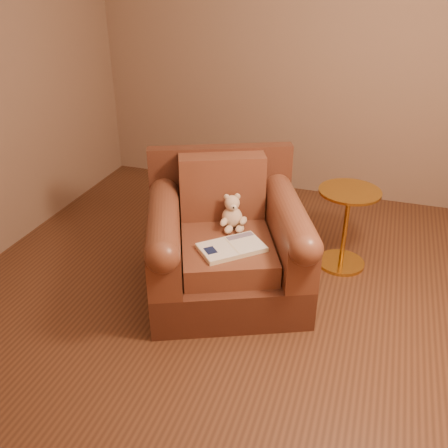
% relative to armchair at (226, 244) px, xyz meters
% --- Properties ---
extents(floor, '(4.00, 4.00, 0.00)m').
position_rel_armchair_xyz_m(floor, '(0.14, -0.13, -0.36)').
color(floor, '#58321E').
rests_on(floor, ground).
extents(room, '(4.02, 4.02, 2.71)m').
position_rel_armchair_xyz_m(room, '(0.14, -0.13, 1.36)').
color(room, '#8A6A55').
rests_on(room, ground).
extents(armchair, '(1.34, 1.31, 0.93)m').
position_rel_armchair_xyz_m(armchair, '(0.00, 0.00, 0.00)').
color(armchair, '#4E271A').
rests_on(armchair, floor).
extents(teddy_bear, '(0.18, 0.21, 0.25)m').
position_rel_armchair_xyz_m(teddy_bear, '(0.02, 0.10, 0.18)').
color(teddy_bear, beige).
rests_on(teddy_bear, armchair).
extents(guidebook, '(0.46, 0.46, 0.03)m').
position_rel_armchair_xyz_m(guidebook, '(0.10, -0.19, 0.10)').
color(guidebook, beige).
rests_on(guidebook, armchair).
extents(side_table, '(0.45, 0.45, 0.63)m').
position_rel_armchair_xyz_m(side_table, '(0.75, 0.57, -0.02)').
color(side_table, gold).
rests_on(side_table, floor).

